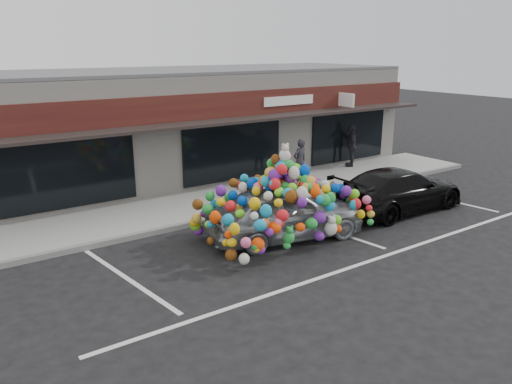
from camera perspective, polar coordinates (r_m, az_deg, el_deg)
ground at (r=13.23m, az=-1.03°, el=-6.73°), size 90.00×90.00×0.00m
shop_building at (r=20.01m, az=-14.64°, el=7.12°), size 24.00×7.20×4.31m
sidewalk at (r=16.48m, az=-8.74°, el=-1.92°), size 26.00×3.00×0.15m
kerb at (r=15.21m, az=-6.25°, el=-3.39°), size 26.00×0.18×0.16m
parking_stripe_left at (r=12.10m, az=-14.50°, el=-9.55°), size 0.73×4.37×0.01m
parking_stripe_mid at (r=14.98m, az=7.53°, el=-4.04°), size 0.73×4.37×0.01m
parking_stripe_right at (r=18.87m, az=19.85°, el=-0.60°), size 0.73×4.37×0.01m
lane_line at (r=12.82m, az=12.34°, el=-7.89°), size 14.00×0.12×0.01m
toy_car at (r=13.80m, az=3.34°, el=-1.63°), size 3.20×5.02×2.75m
black_sedan at (r=16.83m, az=16.03°, el=0.25°), size 2.00×4.86×1.41m
pedestrian_a at (r=18.94m, az=5.03°, el=3.51°), size 0.66×0.47×1.70m
pedestrian_c at (r=22.03m, az=10.85°, el=5.25°), size 1.12×1.01×1.83m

